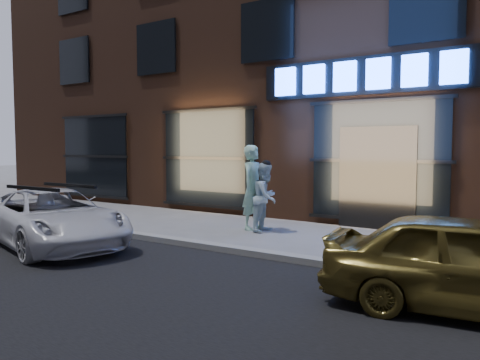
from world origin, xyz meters
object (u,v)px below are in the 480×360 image
object	(u,v)px
man_bowtie	(253,187)
gold_sedan	(476,264)
man_cap	(266,197)
white_suv	(52,218)

from	to	relation	value
man_bowtie	gold_sedan	bearing A→B (deg)	-121.56
man_bowtie	gold_sedan	xyz separation A→B (m)	(5.08, -3.34, -0.40)
man_bowtie	man_cap	bearing A→B (deg)	-98.27
man_cap	gold_sedan	world-z (taller)	man_cap
white_suv	man_bowtie	bearing A→B (deg)	-16.25
white_suv	gold_sedan	xyz separation A→B (m)	(7.33, 0.41, 0.03)
man_bowtie	gold_sedan	size ratio (longest dim) A/B	0.57
man_bowtie	white_suv	bearing A→B (deg)	150.85
man_bowtie	gold_sedan	world-z (taller)	man_bowtie
man_cap	white_suv	bearing A→B (deg)	140.26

